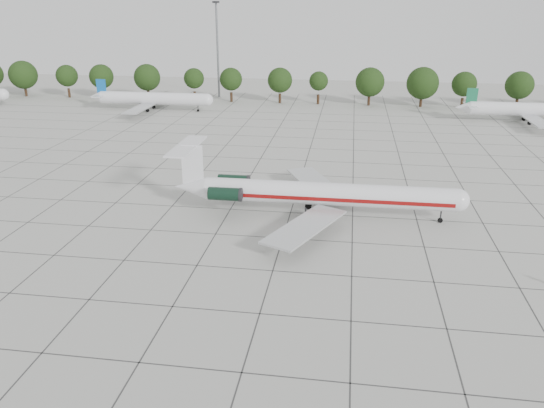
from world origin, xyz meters
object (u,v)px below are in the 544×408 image
Objects in this scene: bg_airliner_b at (153,99)px; floodlight_mast at (217,45)px; main_airliner at (312,193)px; bg_airliner_d at (532,110)px.

bg_airliner_b is 1.11× the size of floodlight_mast.
main_airliner is 1.32× the size of bg_airliner_d.
main_airliner is 1.32× the size of bg_airliner_b.
main_airliner is at bearing -68.85° from floodlight_mast.
bg_airliner_d is at bearing -0.80° from bg_airliner_b.
bg_airliner_b and bg_airliner_d have the same top height.
bg_airliner_d is (44.42, 61.77, -0.17)m from main_airliner.
floodlight_mast is (-32.73, 84.59, 11.20)m from main_airliner.
main_airliner is 76.96m from bg_airliner_b.
main_airliner is 76.08m from bg_airliner_d.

